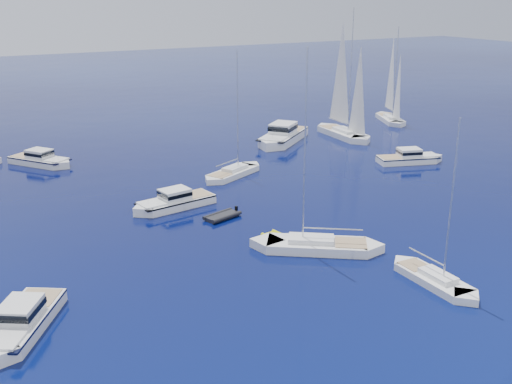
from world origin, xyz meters
TOP-DOWN VIEW (x-y plane):
  - ground at (0.00, 0.00)m, footprint 400.00×400.00m
  - motor_cruiser_left at (-22.92, 15.00)m, footprint 7.71×9.76m
  - motor_cruiser_centre at (-5.49, 32.46)m, footprint 9.79×4.31m
  - motor_cruiser_far_r at (27.28, 33.83)m, footprint 9.55×5.53m
  - motor_cruiser_distant at (18.82, 51.30)m, footprint 13.03×11.58m
  - motor_cruiser_horizon at (-14.10, 55.57)m, footprint 7.93×9.50m
  - sailboat_fore at (5.35, 7.21)m, footprint 2.46×9.05m
  - sailboat_mid_r at (1.14, 16.62)m, footprint 11.50×9.40m
  - sailboat_centre at (4.89, 39.61)m, footprint 10.34×6.86m
  - sailboat_sails_r at (28.71, 49.96)m, footprint 4.28×13.38m
  - sailboat_sails_far at (42.30, 55.05)m, footprint 6.93×11.20m
  - tender_yellow at (-0.67, 19.72)m, footprint 2.42×3.72m
  - tender_grey_far at (-2.51, 27.37)m, footprint 4.22×3.06m

SIDE VIEW (x-z plane):
  - ground at x=0.00m, z-range 0.00..0.00m
  - motor_cruiser_left at x=-22.92m, z-range -1.27..1.27m
  - motor_cruiser_centre at x=-5.49m, z-range -1.24..1.24m
  - motor_cruiser_far_r at x=27.28m, z-range -1.20..1.20m
  - motor_cruiser_distant at x=18.82m, z-range -1.76..1.76m
  - motor_cruiser_horizon at x=-14.10m, z-range -1.26..1.26m
  - sailboat_fore at x=5.35m, z-range -6.63..6.63m
  - sailboat_mid_r at x=1.14m, z-range -8.75..8.75m
  - sailboat_centre at x=4.89m, z-range -7.50..7.50m
  - sailboat_sails_r at x=28.71m, z-range -9.69..9.69m
  - sailboat_sails_far at x=42.30m, z-range -8.05..8.05m
  - tender_yellow at x=-0.67m, z-range -0.47..0.47m
  - tender_grey_far at x=-2.51m, z-range -0.47..0.47m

